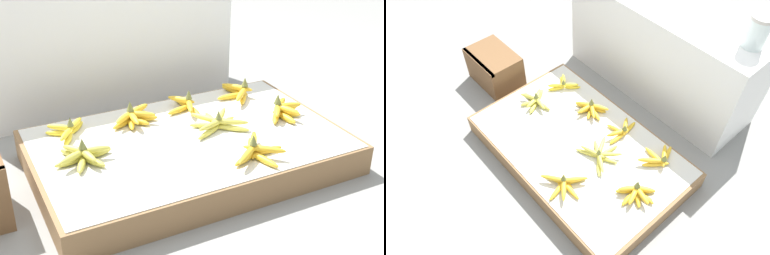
# 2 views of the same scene
# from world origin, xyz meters

# --- Properties ---
(ground_plane) EXTENTS (10.00, 10.00, 0.00)m
(ground_plane) POSITION_xyz_m (0.00, 0.00, 0.00)
(ground_plane) COLOR gray
(display_platform) EXTENTS (1.29, 0.81, 0.13)m
(display_platform) POSITION_xyz_m (0.00, 0.00, 0.07)
(display_platform) COLOR olive
(display_platform) RESTS_ON ground_plane
(back_vendor_table) EXTENTS (1.35, 0.46, 0.69)m
(back_vendor_table) POSITION_xyz_m (-0.12, 0.85, 0.34)
(back_vendor_table) COLOR white
(back_vendor_table) RESTS_ON ground_plane
(banana_bunch_front_midright) EXTENTS (0.25, 0.26, 0.10)m
(banana_bunch_front_midright) POSITION_xyz_m (0.17, -0.26, 0.16)
(banana_bunch_front_midright) COLOR gold
(banana_bunch_front_midright) RESTS_ON display_platform
(banana_bunch_middle_left) EXTENTS (0.24, 0.21, 0.10)m
(banana_bunch_middle_left) POSITION_xyz_m (-0.45, 0.01, 0.16)
(banana_bunch_middle_left) COLOR gold
(banana_bunch_middle_left) RESTS_ON display_platform
(banana_bunch_middle_midright) EXTENTS (0.25, 0.25, 0.09)m
(banana_bunch_middle_midright) POSITION_xyz_m (0.15, 0.03, 0.16)
(banana_bunch_middle_midright) COLOR gold
(banana_bunch_middle_midright) RESTS_ON display_platform
(banana_bunch_middle_right) EXTENTS (0.20, 0.21, 0.11)m
(banana_bunch_middle_right) POSITION_xyz_m (0.47, -0.00, 0.16)
(banana_bunch_middle_right) COLOR gold
(banana_bunch_middle_right) RESTS_ON display_platform
(banana_bunch_back_left) EXTENTS (0.19, 0.20, 0.09)m
(banana_bunch_back_left) POSITION_xyz_m (-0.45, 0.24, 0.16)
(banana_bunch_back_left) COLOR yellow
(banana_bunch_back_left) RESTS_ON display_platform
(banana_bunch_back_midleft) EXTENTS (0.23, 0.18, 0.10)m
(banana_bunch_back_midleft) POSITION_xyz_m (-0.15, 0.23, 0.16)
(banana_bunch_back_midleft) COLOR gold
(banana_bunch_back_midleft) RESTS_ON display_platform
(banana_bunch_back_midright) EXTENTS (0.15, 0.25, 0.10)m
(banana_bunch_back_midright) POSITION_xyz_m (0.11, 0.25, 0.16)
(banana_bunch_back_midright) COLOR gold
(banana_bunch_back_midright) RESTS_ON display_platform
(banana_bunch_back_right) EXTENTS (0.18, 0.26, 0.10)m
(banana_bunch_back_right) POSITION_xyz_m (0.40, 0.26, 0.16)
(banana_bunch_back_right) COLOR gold
(banana_bunch_back_right) RESTS_ON display_platform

